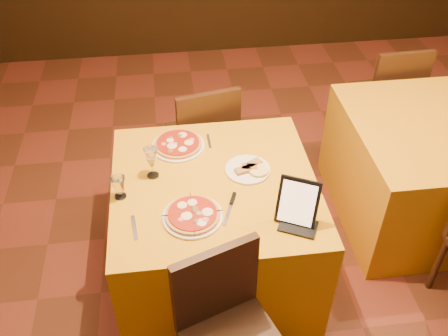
{
  "coord_description": "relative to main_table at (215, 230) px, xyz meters",
  "views": [
    {
      "loc": [
        -0.61,
        -1.46,
        2.54
      ],
      "look_at": [
        -0.36,
        0.5,
        0.86
      ],
      "focal_mm": 40.0,
      "sensor_mm": 36.0,
      "label": 1
    }
  ],
  "objects": [
    {
      "name": "chair_side_far",
      "position": [
        1.46,
        1.18,
        0.08
      ],
      "size": [
        0.47,
        0.47,
        0.91
      ],
      "primitive_type": null,
      "rotation": [
        0.0,
        0.0,
        3.18
      ],
      "color": "black",
      "rests_on": "floor"
    },
    {
      "name": "floor",
      "position": [
        0.41,
        -0.52,
        -0.38
      ],
      "size": [
        6.0,
        7.0,
        0.01
      ],
      "primitive_type": "cube",
      "color": "#5E2D19",
      "rests_on": "ground"
    },
    {
      "name": "fork_far",
      "position": [
        0.01,
        0.36,
        0.38
      ],
      "size": [
        0.02,
        0.14,
        0.01
      ],
      "primitive_type": "cube",
      "rotation": [
        0.0,
        0.0,
        1.59
      ],
      "color": "silver",
      "rests_on": "main_table"
    },
    {
      "name": "wine_glass",
      "position": [
        -0.32,
        0.09,
        0.47
      ],
      "size": [
        0.08,
        0.08,
        0.19
      ],
      "primitive_type": null,
      "rotation": [
        0.0,
        0.0,
        -0.35
      ],
      "color": "#EDDC86",
      "rests_on": "main_table"
    },
    {
      "name": "tablet",
      "position": [
        0.37,
        -0.33,
        0.49
      ],
      "size": [
        0.22,
        0.18,
        0.24
      ],
      "primitive_type": "cube",
      "rotation": [
        -0.35,
        0.0,
        -0.46
      ],
      "color": "black",
      "rests_on": "main_table"
    },
    {
      "name": "side_table",
      "position": [
        1.46,
        0.35,
        0.0
      ],
      "size": [
        1.1,
        1.1,
        0.75
      ],
      "primitive_type": "cube",
      "color": "orange",
      "rests_on": "floor"
    },
    {
      "name": "knife",
      "position": [
        0.05,
        -0.23,
        0.38
      ],
      "size": [
        0.09,
        0.21,
        0.01
      ],
      "primitive_type": "cube",
      "rotation": [
        0.0,
        0.0,
        1.2
      ],
      "color": "#B6B6BD",
      "rests_on": "main_table"
    },
    {
      "name": "pizza_near",
      "position": [
        -0.14,
        -0.25,
        0.39
      ],
      "size": [
        0.3,
        0.3,
        0.03
      ],
      "rotation": [
        0.0,
        0.0,
        -0.08
      ],
      "color": "white",
      "rests_on": "main_table"
    },
    {
      "name": "cutlet_dish",
      "position": [
        0.19,
        0.07,
        0.39
      ],
      "size": [
        0.25,
        0.25,
        0.03
      ],
      "rotation": [
        0.0,
        0.0,
        0.04
      ],
      "color": "white",
      "rests_on": "main_table"
    },
    {
      "name": "chair_main_far",
      "position": [
        0.0,
        0.82,
        0.08
      ],
      "size": [
        0.52,
        0.52,
        0.91
      ],
      "primitive_type": null,
      "rotation": [
        0.0,
        0.0,
        3.34
      ],
      "color": "black",
      "rests_on": "floor"
    },
    {
      "name": "fork_near",
      "position": [
        -0.42,
        -0.28,
        0.38
      ],
      "size": [
        0.04,
        0.17,
        0.01
      ],
      "primitive_type": "cube",
      "rotation": [
        0.0,
        0.0,
        1.69
      ],
      "color": "#B4B3BA",
      "rests_on": "main_table"
    },
    {
      "name": "pizza_far",
      "position": [
        -0.17,
        0.33,
        0.39
      ],
      "size": [
        0.31,
        0.31,
        0.03
      ],
      "rotation": [
        0.0,
        0.0,
        0.32
      ],
      "color": "white",
      "rests_on": "main_table"
    },
    {
      "name": "water_glass",
      "position": [
        -0.5,
        -0.05,
        0.44
      ],
      "size": [
        0.08,
        0.08,
        0.13
      ],
      "primitive_type": null,
      "rotation": [
        0.0,
        0.0,
        0.36
      ],
      "color": "silver",
      "rests_on": "main_table"
    },
    {
      "name": "main_table",
      "position": [
        0.0,
        0.0,
        0.0
      ],
      "size": [
        1.1,
        1.1,
        0.75
      ],
      "primitive_type": "cube",
      "color": "orange",
      "rests_on": "floor"
    }
  ]
}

